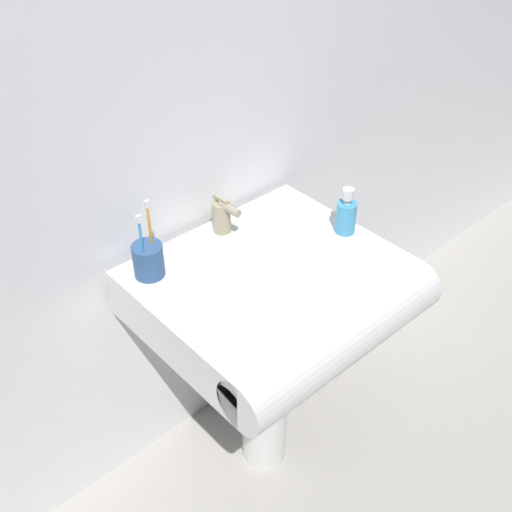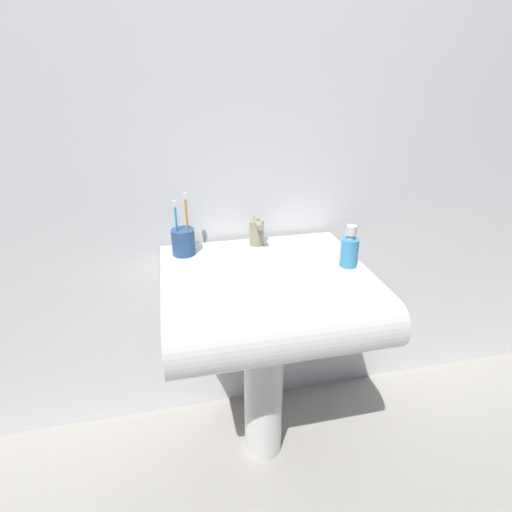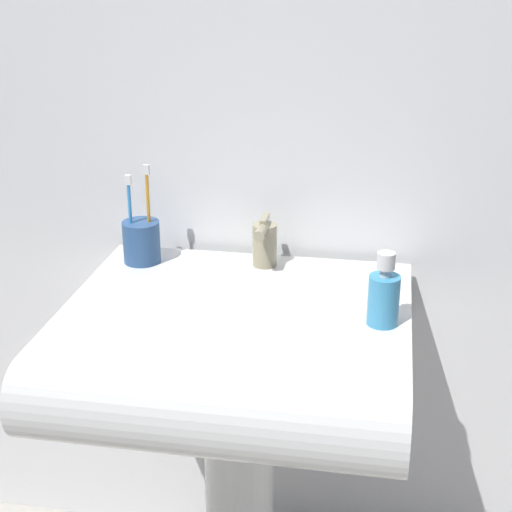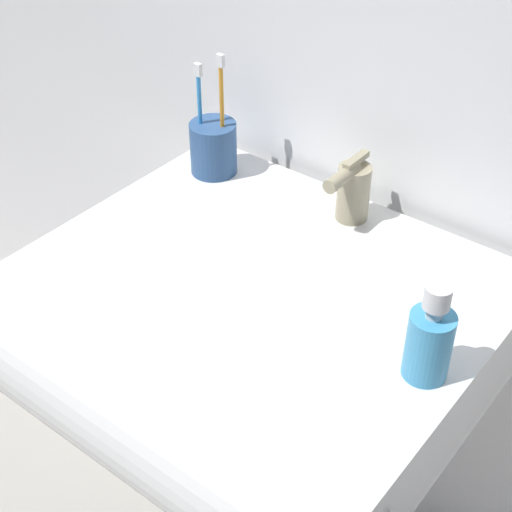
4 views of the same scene
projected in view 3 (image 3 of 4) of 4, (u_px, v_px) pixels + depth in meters
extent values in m
cube|color=white|center=(265.00, 54.00, 1.57)|extent=(5.00, 0.05, 2.40)
cylinder|color=white|center=(240.00, 505.00, 1.63)|extent=(0.14, 0.14, 0.64)
cube|color=white|center=(238.00, 338.00, 1.48)|extent=(0.64, 0.51, 0.14)
cylinder|color=white|center=(207.00, 413.00, 1.25)|extent=(0.64, 0.14, 0.14)
cylinder|color=tan|center=(265.00, 245.00, 1.62)|extent=(0.05, 0.05, 0.09)
cylinder|color=tan|center=(262.00, 230.00, 1.57)|extent=(0.02, 0.07, 0.02)
cube|color=tan|center=(265.00, 219.00, 1.59)|extent=(0.01, 0.06, 0.01)
cylinder|color=#2D5184|center=(142.00, 242.00, 1.63)|extent=(0.08, 0.08, 0.09)
cylinder|color=#338CD8|center=(131.00, 221.00, 1.61)|extent=(0.01, 0.01, 0.16)
cube|color=white|center=(128.00, 180.00, 1.58)|extent=(0.01, 0.01, 0.02)
cylinder|color=orange|center=(149.00, 215.00, 1.61)|extent=(0.01, 0.01, 0.18)
cube|color=white|center=(146.00, 169.00, 1.58)|extent=(0.01, 0.01, 0.02)
cylinder|color=#3F99CC|center=(383.00, 300.00, 1.37)|extent=(0.06, 0.06, 0.09)
cylinder|color=silver|center=(385.00, 272.00, 1.35)|extent=(0.02, 0.02, 0.01)
cylinder|color=silver|center=(386.00, 261.00, 1.34)|extent=(0.03, 0.03, 0.03)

